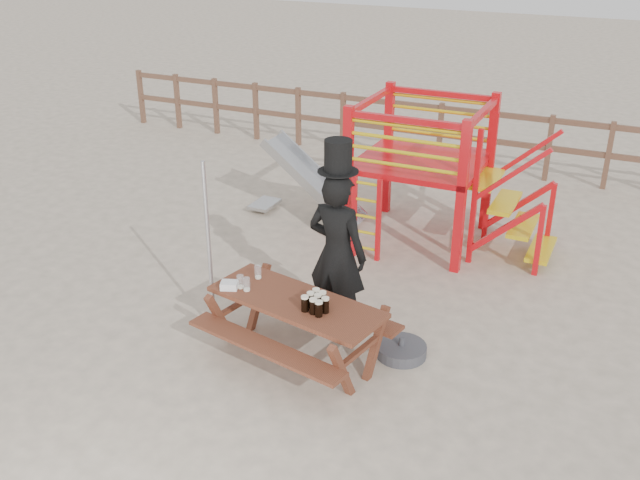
{
  "coord_description": "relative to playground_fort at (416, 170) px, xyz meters",
  "views": [
    {
      "loc": [
        3.01,
        -5.76,
        4.45
      ],
      "look_at": [
        -0.08,
        0.8,
        1.09
      ],
      "focal_mm": 40.0,
      "sensor_mm": 36.0,
      "label": 1
    }
  ],
  "objects": [
    {
      "name": "ground",
      "position": [
        -0.12,
        -3.58,
        -1.07
      ],
      "size": [
        60.0,
        60.0,
        0.0
      ],
      "primitive_type": "plane",
      "color": "beige",
      "rests_on": "ground"
    },
    {
      "name": "playground_fort",
      "position": [
        0.0,
        0.0,
        0.0
      ],
      "size": [
        4.71,
        1.84,
        2.1
      ],
      "color": "red",
      "rests_on": "ground"
    },
    {
      "name": "paper_bag",
      "position": [
        -0.88,
        -3.65,
        -0.29
      ],
      "size": [
        0.22,
        0.2,
        0.08
      ],
      "primitive_type": "cube",
      "rotation": [
        0.0,
        0.0,
        0.37
      ],
      "color": "white",
      "rests_on": "picnic_table"
    },
    {
      "name": "parasol_base",
      "position": [
        0.89,
        -3.01,
        -1.01
      ],
      "size": [
        0.56,
        0.56,
        0.23
      ],
      "color": "#3D3D42",
      "rests_on": "ground"
    },
    {
      "name": "metal_pole",
      "position": [
        -1.23,
        -3.47,
        -0.03
      ],
      "size": [
        0.05,
        0.05,
        2.08
      ],
      "primitive_type": "cylinder",
      "color": "#B2B2B7",
      "rests_on": "ground"
    },
    {
      "name": "back_fence",
      "position": [
        -0.12,
        3.42,
        -0.34
      ],
      "size": [
        15.09,
        0.09,
        1.2
      ],
      "color": "brown",
      "rests_on": "ground"
    },
    {
      "name": "stout_pints",
      "position": [
        0.17,
        -3.66,
        -0.25
      ],
      "size": [
        0.28,
        0.3,
        0.17
      ],
      "color": "black",
      "rests_on": "picnic_table"
    },
    {
      "name": "empty_glasses",
      "position": [
        -0.73,
        -3.5,
        -0.27
      ],
      "size": [
        0.17,
        0.38,
        0.15
      ],
      "color": "silver",
      "rests_on": "picnic_table"
    },
    {
      "name": "man_with_hat",
      "position": [
        0.03,
        -2.83,
        -0.04
      ],
      "size": [
        0.75,
        0.54,
        2.3
      ],
      "rotation": [
        0.0,
        0.0,
        3.04
      ],
      "color": "black",
      "rests_on": "ground"
    },
    {
      "name": "picnic_table",
      "position": [
        -0.12,
        -3.56,
        -0.61
      ],
      "size": [
        2.13,
        1.66,
        0.74
      ],
      "rotation": [
        0.0,
        0.0,
        -0.2
      ],
      "color": "brown",
      "rests_on": "ground"
    }
  ]
}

